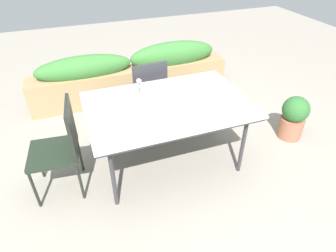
{
  "coord_description": "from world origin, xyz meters",
  "views": [
    {
      "loc": [
        -0.82,
        -2.29,
        2.3
      ],
      "look_at": [
        0.04,
        0.09,
        0.5
      ],
      "focal_mm": 30.97,
      "sensor_mm": 36.0,
      "label": 1
    }
  ],
  "objects_px": {
    "dining_table": "(168,108)",
    "chair_far_side": "(147,89)",
    "flower_vase": "(140,92)",
    "chair_end_left": "(61,145)",
    "potted_plant": "(294,117)",
    "planter_box": "(132,74)"
  },
  "relations": [
    {
      "from": "chair_end_left",
      "to": "potted_plant",
      "type": "height_order",
      "value": "chair_end_left"
    },
    {
      "from": "dining_table",
      "to": "chair_far_side",
      "type": "height_order",
      "value": "chair_far_side"
    },
    {
      "from": "potted_plant",
      "to": "dining_table",
      "type": "bearing_deg",
      "value": 177.18
    },
    {
      "from": "chair_far_side",
      "to": "flower_vase",
      "type": "bearing_deg",
      "value": -115.5
    },
    {
      "from": "flower_vase",
      "to": "potted_plant",
      "type": "bearing_deg",
      "value": -5.35
    },
    {
      "from": "dining_table",
      "to": "chair_far_side",
      "type": "bearing_deg",
      "value": 89.24
    },
    {
      "from": "dining_table",
      "to": "planter_box",
      "type": "height_order",
      "value": "planter_box"
    },
    {
      "from": "planter_box",
      "to": "chair_far_side",
      "type": "bearing_deg",
      "value": -89.73
    },
    {
      "from": "dining_table",
      "to": "chair_far_side",
      "type": "xyz_separation_m",
      "value": [
        0.01,
        0.82,
        -0.2
      ]
    },
    {
      "from": "flower_vase",
      "to": "chair_end_left",
      "type": "bearing_deg",
      "value": -172.79
    },
    {
      "from": "dining_table",
      "to": "flower_vase",
      "type": "distance_m",
      "value": 0.33
    },
    {
      "from": "chair_end_left",
      "to": "planter_box",
      "type": "xyz_separation_m",
      "value": [
        1.1,
        1.64,
        -0.17
      ]
    },
    {
      "from": "chair_end_left",
      "to": "potted_plant",
      "type": "distance_m",
      "value": 2.75
    },
    {
      "from": "chair_end_left",
      "to": "dining_table",
      "type": "bearing_deg",
      "value": -84.24
    },
    {
      "from": "flower_vase",
      "to": "planter_box",
      "type": "distance_m",
      "value": 1.65
    },
    {
      "from": "chair_end_left",
      "to": "potted_plant",
      "type": "relative_size",
      "value": 1.71
    },
    {
      "from": "planter_box",
      "to": "potted_plant",
      "type": "relative_size",
      "value": 5.27
    },
    {
      "from": "dining_table",
      "to": "flower_vase",
      "type": "bearing_deg",
      "value": 159.52
    },
    {
      "from": "chair_far_side",
      "to": "chair_end_left",
      "type": "xyz_separation_m",
      "value": [
        -1.1,
        -0.83,
        0.02
      ]
    },
    {
      "from": "chair_far_side",
      "to": "planter_box",
      "type": "xyz_separation_m",
      "value": [
        -0.0,
        0.81,
        -0.15
      ]
    },
    {
      "from": "chair_far_side",
      "to": "chair_end_left",
      "type": "bearing_deg",
      "value": -148.02
    },
    {
      "from": "dining_table",
      "to": "potted_plant",
      "type": "relative_size",
      "value": 2.9
    }
  ]
}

